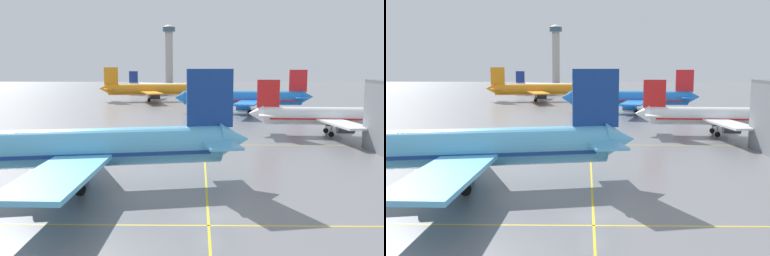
% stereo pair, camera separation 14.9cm
% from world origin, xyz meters
% --- Properties ---
extents(ground_plane, '(600.00, 600.00, 0.00)m').
position_xyz_m(ground_plane, '(0.00, 0.00, 0.00)').
color(ground_plane, slate).
extents(airliner_front_gate, '(40.26, 34.27, 12.56)m').
position_xyz_m(airliner_front_gate, '(-14.75, 8.63, 4.29)').
color(airliner_front_gate, '#5BB7E5').
rests_on(airliner_front_gate, ground).
extents(airliner_second_row, '(32.88, 28.31, 10.22)m').
position_xyz_m(airliner_second_row, '(24.62, 45.20, 3.49)').
color(airliner_second_row, white).
rests_on(airliner_second_row, ground).
extents(airliner_third_row, '(37.38, 32.24, 11.63)m').
position_xyz_m(airliner_third_row, '(11.45, 83.16, 3.97)').
color(airliner_third_row, blue).
rests_on(airliner_third_row, ground).
extents(airliner_far_left_stand, '(38.71, 33.25, 12.03)m').
position_xyz_m(airliner_far_left_stand, '(-17.16, 121.04, 4.11)').
color(airliner_far_left_stand, orange).
rests_on(airliner_far_left_stand, ground).
extents(airliner_far_right_stand, '(31.76, 27.16, 10.13)m').
position_xyz_m(airliner_far_right_stand, '(-17.71, 153.50, 3.46)').
color(airliner_far_right_stand, white).
rests_on(airliner_far_right_stand, ground).
extents(taxiway_markings, '(122.86, 80.40, 0.01)m').
position_xyz_m(taxiway_markings, '(0.00, 16.27, 0.00)').
color(taxiway_markings, yellow).
rests_on(taxiway_markings, ground).
extents(control_tower, '(8.82, 8.82, 39.81)m').
position_xyz_m(control_tower, '(-21.16, 267.28, 22.99)').
color(control_tower, '#ADA89E').
rests_on(control_tower, ground).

